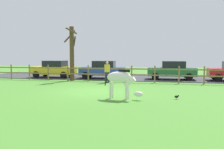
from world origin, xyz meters
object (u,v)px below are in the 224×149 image
Objects in this scene: zebra at (121,80)px; parked_car_green at (172,70)px; crow_on_grass at (177,97)px; parked_car_yellow at (54,69)px; bare_tree at (72,52)px; parked_car_blue at (103,69)px; visitor_near_fence at (107,71)px.

zebra is 10.09m from parked_car_green.
zebra is 2.77m from crow_on_grass.
parked_car_yellow is 1.00× the size of parked_car_green.
parked_car_blue is at bearing 45.73° from bare_tree.
bare_tree is 3.65m from visitor_near_fence.
parked_car_yellow is (-4.69, -0.15, 0.00)m from parked_car_blue.
bare_tree is 1.11× the size of parked_car_yellow.
parked_car_yellow and parked_car_green have the same top height.
parked_car_yellow is (-8.13, 9.28, -0.08)m from zebra.
parked_car_green is at bearing 34.28° from visitor_near_fence.
parked_car_yellow is at bearing 131.21° from zebra.
bare_tree is 1.08× the size of parked_car_blue.
parked_car_green is at bearing 89.92° from crow_on_grass.
bare_tree is 9.26m from zebra.
visitor_near_fence reaches higher than parked_car_blue.
crow_on_grass is 13.87m from parked_car_yellow.
parked_car_blue is at bearing 1.89° from parked_car_yellow.
parked_car_green is at bearing 16.68° from bare_tree.
crow_on_grass is 7.69m from visitor_near_fence.
zebra is 0.47× the size of parked_car_blue.
crow_on_grass is (8.11, -6.79, -2.22)m from bare_tree.
parked_car_yellow is (-10.73, 8.76, 0.72)m from crow_on_grass.
bare_tree is 3.32m from parked_car_blue.
parked_car_blue is (2.07, 2.12, -1.50)m from bare_tree.
zebra is (5.51, -7.31, -1.42)m from bare_tree.
bare_tree reaches higher than visitor_near_fence.
crow_on_grass is 0.05× the size of parked_car_yellow.
parked_car_yellow is 2.45× the size of visitor_near_fence.
visitor_near_fence is at bearing -15.68° from bare_tree.
visitor_near_fence is at bearing -69.12° from parked_car_blue.
bare_tree reaches higher than zebra.
crow_on_grass is (2.60, 0.52, -0.80)m from zebra.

